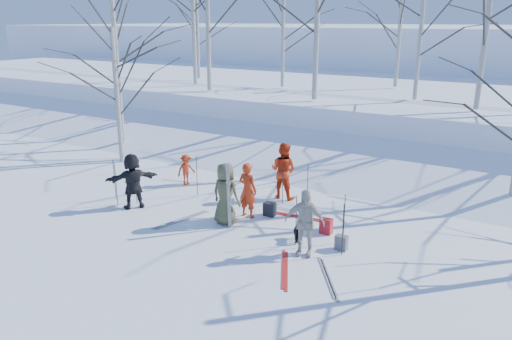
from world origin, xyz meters
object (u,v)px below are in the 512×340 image
Objects in this scene: skier_grey_west at (133,181)px; skier_red_seated at (186,170)px; backpack_red at (326,226)px; backpack_grey at (341,243)px; backpack_dark at (270,209)px; skier_cream_east at (305,222)px; dog at (299,232)px; skier_redor_behind at (283,171)px; skier_olive_center at (226,194)px; skier_red_north at (248,190)px.

skier_red_seated is at bearing -143.24° from skier_grey_west.
backpack_red is 1.11× the size of backpack_grey.
backpack_dark is at bearing -86.02° from skier_red_seated.
skier_cream_east is 1.00m from dog.
dog is 0.90m from backpack_red.
skier_redor_behind is at bearing 141.25° from backpack_red.
backpack_dark is (-1.51, 1.10, -0.05)m from dog.
skier_olive_center is 2.76m from skier_redor_behind.
backpack_dark is at bearing -138.29° from skier_red_north.
skier_grey_west reaches higher than backpack_grey.
backpack_red is at bearing 135.38° from backpack_grey.
skier_grey_west reaches higher than skier_red_seated.
backpack_dark is (0.42, -1.58, -0.71)m from skier_redor_behind.
backpack_red is at bearing 137.87° from skier_grey_west.
skier_red_seated is 6.04m from backpack_red.
skier_red_north is 2.53m from backpack_red.
skier_olive_center is 1.05× the size of skier_cream_east.
skier_redor_behind reaches higher than backpack_red.
skier_red_north reaches higher than dog.
skier_cream_east is (2.40, -3.34, -0.07)m from skier_redor_behind.
skier_red_north is at bearing 135.68° from skier_cream_east.
skier_grey_west is at bearing 10.15° from skier_olive_center.
skier_redor_behind reaches higher than skier_olive_center.
dog is at bearing 125.54° from skier_redor_behind.
skier_olive_center is 3.51m from backpack_grey.
skier_red_seated is at bearing -17.75° from skier_red_north.
skier_grey_west reaches higher than dog.
backpack_dark is (3.88, 1.61, -0.66)m from skier_grey_west.
skier_olive_center is at bearing -162.54° from backpack_red.
skier_grey_west reaches higher than backpack_dark.
skier_olive_center is at bearing 151.96° from skier_cream_east.
dog is at bearing -92.84° from skier_red_seated.
skier_redor_behind is at bearing -62.44° from skier_red_seated.
skier_grey_west reaches higher than skier_cream_east.
dog reaches higher than backpack_dark.
skier_cream_east reaches higher than backpack_dark.
backpack_red reaches higher than backpack_dark.
skier_grey_west is 4.52× the size of backpack_grey.
skier_redor_behind is (0.35, 2.74, 0.02)m from skier_olive_center.
skier_olive_center is at bearing 133.51° from skier_grey_west.
dog is at bearing -118.12° from backpack_red.
backpack_red is at bearing 76.01° from skier_cream_east.
skier_red_seated reaches higher than backpack_dark.
skier_olive_center reaches higher than skier_red_seated.
skier_redor_behind is 3.37m from dog.
backpack_red is (5.82, 1.30, -0.65)m from skier_grey_west.
skier_red_seated is 0.64× the size of skier_cream_east.
skier_red_north reaches higher than backpack_dark.
skier_olive_center is 3.86m from skier_red_seated.
dog reaches higher than backpack_grey.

